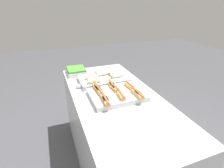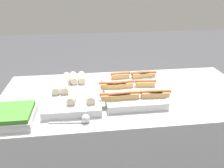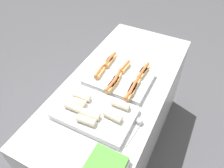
{
  "view_description": "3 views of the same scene",
  "coord_description": "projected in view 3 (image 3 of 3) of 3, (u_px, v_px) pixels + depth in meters",
  "views": [
    {
      "loc": [
        1.36,
        -0.56,
        1.74
      ],
      "look_at": [
        -0.1,
        0.0,
        1.0
      ],
      "focal_mm": 28.0,
      "sensor_mm": 36.0,
      "label": 1
    },
    {
      "loc": [
        -0.27,
        -1.32,
        1.64
      ],
      "look_at": [
        -0.1,
        0.0,
        1.0
      ],
      "focal_mm": 35.0,
      "sensor_mm": 36.0,
      "label": 2
    },
    {
      "loc": [
        -1.15,
        -0.53,
        2.16
      ],
      "look_at": [
        -0.1,
        0.0,
        1.0
      ],
      "focal_mm": 35.0,
      "sensor_mm": 36.0,
      "label": 3
    }
  ],
  "objects": [
    {
      "name": "serving_spoon_near",
      "position": [
        139.0,
        123.0,
        1.47
      ],
      "size": [
        0.23,
        0.05,
        0.05
      ],
      "color": "silver",
      "rests_on": "counter"
    },
    {
      "name": "tray_hotdogs",
      "position": [
        120.0,
        78.0,
        1.76
      ],
      "size": [
        0.45,
        0.5,
        0.1
      ],
      "color": "silver",
      "rests_on": "counter"
    },
    {
      "name": "counter",
      "position": [
        117.0,
        117.0,
        2.1
      ],
      "size": [
        1.74,
        0.8,
        0.92
      ],
      "color": "silver",
      "rests_on": "ground_plane"
    },
    {
      "name": "tray_wraps",
      "position": [
        94.0,
        112.0,
        1.52
      ],
      "size": [
        0.35,
        0.55,
        0.1
      ],
      "color": "silver",
      "rests_on": "counter"
    },
    {
      "name": "ground_plane",
      "position": [
        116.0,
        142.0,
        2.42
      ],
      "size": [
        12.0,
        12.0,
        0.0
      ],
      "primitive_type": "plane",
      "color": "#4C4C51"
    }
  ]
}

